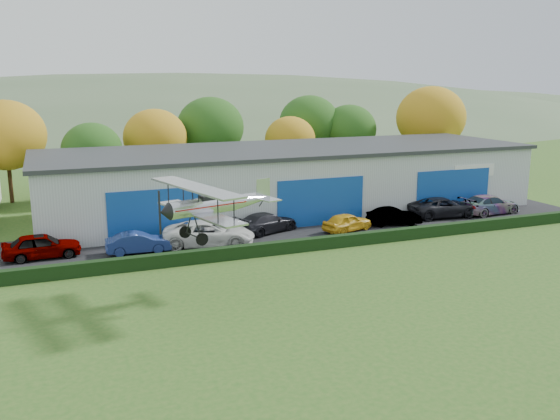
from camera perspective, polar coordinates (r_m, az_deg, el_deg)
name	(u,v)px	position (r m, az deg, el deg)	size (l,w,h in m)	color
ground	(447,362)	(24.75, 15.75, -13.89)	(300.00, 300.00, 0.00)	#2A581B
apron	(301,231)	(43.32, 2.07, -1.99)	(48.00, 9.00, 0.05)	black
hedge	(331,242)	(39.03, 4.91, -3.07)	(46.00, 0.60, 0.80)	black
hangar	(290,179)	(49.84, 0.97, 3.01)	(40.60, 12.60, 5.30)	#B2B7BC
tree_belt	(203,133)	(60.10, -7.40, 7.34)	(75.70, 13.22, 10.12)	#3D2614
distant_hills	(87,175)	(159.48, -18.00, 3.17)	(430.00, 196.00, 56.00)	#4C6642
car_0	(42,246)	(39.25, -21.87, -3.20)	(1.84, 4.57, 1.56)	gray
car_1	(138,243)	(38.60, -13.43, -3.06)	(1.40, 4.02, 1.32)	navy
car_2	(209,233)	(39.41, -6.81, -2.24)	(2.76, 5.98, 1.66)	silver
car_3	(267,222)	(42.60, -1.29, -1.20)	(2.00, 4.93, 1.43)	black
car_4	(347,222)	(43.20, 6.45, -1.15)	(1.57, 3.91, 1.33)	gold
car_5	(394,216)	(45.55, 10.87, -0.60)	(1.40, 4.02, 1.32)	gray
car_6	(443,207)	(49.14, 15.39, 0.26)	(2.58, 5.60, 1.56)	black
car_7	(490,204)	(51.39, 19.45, 0.51)	(2.17, 5.34, 1.55)	gray
biplane	(213,203)	(29.73, -6.48, 0.63)	(6.47, 7.34, 2.74)	silver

